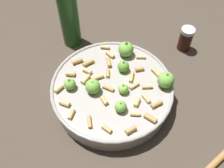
% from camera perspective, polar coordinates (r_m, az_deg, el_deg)
% --- Properties ---
extents(ground_plane, '(2.40, 2.40, 0.00)m').
position_cam_1_polar(ground_plane, '(0.73, -0.00, -2.93)').
color(ground_plane, '#42382D').
extents(cooking_pan, '(0.32, 0.32, 0.11)m').
position_cam_1_polar(cooking_pan, '(0.71, 0.13, -1.36)').
color(cooking_pan, '#9E9993').
rests_on(cooking_pan, ground).
extents(pepper_shaker, '(0.04, 0.04, 0.08)m').
position_cam_1_polar(pepper_shaker, '(0.85, 15.41, 9.26)').
color(pepper_shaker, '#33140F').
rests_on(pepper_shaker, ground).
extents(olive_oil_bottle, '(0.06, 0.06, 0.24)m').
position_cam_1_polar(olive_oil_bottle, '(0.81, -9.19, 14.17)').
color(olive_oil_bottle, '#1E4C19').
rests_on(olive_oil_bottle, ground).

